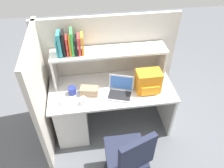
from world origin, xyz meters
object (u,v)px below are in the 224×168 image
object	(u,v)px
laptop	(120,91)
computer_mouse	(62,103)
backpack	(148,82)
snack_canister	(72,91)
office_chair	(128,160)
tissue_box	(89,91)
paper_cup	(83,101)

from	to	relation	value
laptop	computer_mouse	world-z (taller)	laptop
backpack	snack_canister	size ratio (longest dim) A/B	2.99
backpack	office_chair	bearing A→B (deg)	-117.44
laptop	tissue_box	world-z (taller)	laptop
computer_mouse	paper_cup	distance (m)	0.25
paper_cup	office_chair	bearing A→B (deg)	-54.90
snack_canister	computer_mouse	bearing A→B (deg)	-127.65
tissue_box	laptop	bearing A→B (deg)	3.78
computer_mouse	tissue_box	size ratio (longest dim) A/B	0.47
laptop	tissue_box	bearing A→B (deg)	172.49
computer_mouse	office_chair	distance (m)	1.01
computer_mouse	office_chair	xyz separation A→B (m)	(0.68, -0.65, -0.35)
laptop	paper_cup	world-z (taller)	laptop
snack_canister	office_chair	bearing A→B (deg)	-55.13
laptop	backpack	distance (m)	0.37
laptop	computer_mouse	xyz separation A→B (m)	(-0.71, -0.07, -0.03)
backpack	computer_mouse	bearing A→B (deg)	-175.20
snack_canister	laptop	bearing A→B (deg)	-8.21
tissue_box	office_chair	xyz separation A→B (m)	(0.35, -0.77, -0.39)
office_chair	computer_mouse	bearing A→B (deg)	-63.67
computer_mouse	snack_canister	world-z (taller)	snack_canister
computer_mouse	snack_canister	bearing A→B (deg)	27.80
backpack	snack_canister	world-z (taller)	backpack
laptop	snack_canister	size ratio (longest dim) A/B	3.74
tissue_box	snack_canister	distance (m)	0.21
backpack	snack_canister	xyz separation A→B (m)	(-0.95, 0.07, -0.09)
paper_cup	office_chair	xyz separation A→B (m)	(0.43, -0.62, -0.38)
paper_cup	tissue_box	xyz separation A→B (m)	(0.08, 0.16, 0.01)
tissue_box	backpack	bearing A→B (deg)	8.77
paper_cup	snack_canister	bearing A→B (deg)	124.11
computer_mouse	snack_canister	size ratio (longest dim) A/B	1.04
paper_cup	laptop	bearing A→B (deg)	12.86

